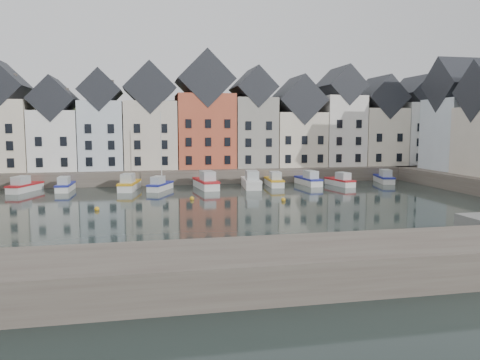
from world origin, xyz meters
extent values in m
plane|color=black|center=(0.00, 0.00, 0.00)|extent=(260.00, 260.00, 0.00)
cube|color=#52473E|center=(0.00, 30.00, 1.00)|extent=(90.00, 16.00, 2.00)
cube|color=#52473E|center=(-10.00, -22.00, 1.00)|extent=(50.00, 6.00, 2.00)
ellipsoid|color=#222D16|center=(0.00, 56.00, -18.00)|extent=(153.60, 70.40, 64.00)
sphere|color=black|center=(-13.94, 50.93, 8.70)|extent=(5.77, 5.77, 5.77)
sphere|color=black|center=(24.86, 60.75, 8.12)|extent=(5.27, 5.27, 5.27)
sphere|color=black|center=(31.82, 54.20, 7.88)|extent=(5.07, 5.07, 5.07)
sphere|color=black|center=(14.28, 55.19, 7.82)|extent=(5.01, 5.01, 5.01)
sphere|color=black|center=(28.33, 60.25, 8.05)|extent=(5.21, 5.21, 5.21)
sphere|color=black|center=(1.99, 58.64, 8.32)|extent=(5.45, 5.45, 5.45)
sphere|color=black|center=(37.80, 48.31, 7.21)|extent=(4.49, 4.49, 4.49)
cube|color=#F0E3C9|center=(-29.17, 28.00, 7.04)|extent=(7.67, 8.00, 10.07)
cube|color=black|center=(-29.17, 28.00, 13.97)|extent=(7.67, 8.16, 7.67)
cube|color=white|center=(-21.90, 28.00, 6.30)|extent=(6.56, 8.00, 8.61)
cube|color=black|center=(-21.90, 28.00, 12.23)|extent=(6.56, 8.16, 6.56)
cube|color=silver|center=(-15.37, 28.00, 7.01)|extent=(6.20, 8.00, 10.02)
cube|color=black|center=(-15.37, 28.00, 13.55)|extent=(6.20, 8.16, 6.20)
cube|color=beige|center=(-8.27, 28.00, 7.04)|extent=(7.70, 8.00, 10.08)
cube|color=black|center=(-8.27, 28.00, 13.98)|extent=(7.70, 8.16, 7.70)
cube|color=#C35437|center=(0.07, 28.00, 7.64)|extent=(8.69, 8.00, 11.28)
cube|color=black|center=(0.07, 28.00, 15.43)|extent=(8.69, 8.16, 8.69)
cube|color=#99968B|center=(7.78, 28.00, 7.39)|extent=(6.43, 8.00, 10.78)
cube|color=black|center=(7.78, 28.00, 14.37)|extent=(6.43, 8.16, 6.43)
cube|color=beige|center=(15.08, 28.00, 6.28)|extent=(7.88, 8.00, 8.56)
cube|color=black|center=(15.08, 28.00, 12.51)|extent=(7.88, 8.16, 7.88)
cube|color=white|center=(22.42, 28.00, 7.64)|extent=(6.50, 8.00, 11.27)
cube|color=black|center=(22.42, 28.00, 14.88)|extent=(6.50, 8.16, 6.50)
cube|color=#F0E3C9|center=(29.43, 28.00, 6.66)|extent=(7.23, 8.00, 9.32)
cube|color=black|center=(29.43, 28.00, 13.11)|extent=(7.23, 8.16, 7.23)
cube|color=white|center=(36.28, 28.00, 7.16)|extent=(6.18, 8.00, 10.32)
cube|color=black|center=(36.28, 28.00, 13.85)|extent=(6.18, 8.16, 6.18)
cube|color=silver|center=(36.00, 16.26, 7.19)|extent=(7.47, 8.00, 10.38)
cube|color=black|center=(36.00, 16.26, 14.36)|extent=(7.62, 8.00, 8.00)
sphere|color=gold|center=(-4.00, 8.00, 0.15)|extent=(0.50, 0.50, 0.50)
sphere|color=gold|center=(6.00, 5.00, 0.15)|extent=(0.50, 0.50, 0.50)
sphere|color=gold|center=(-14.00, 3.00, 0.15)|extent=(0.50, 0.50, 0.50)
cube|color=silver|center=(-24.44, 19.27, 0.34)|extent=(3.57, 6.08, 1.07)
cube|color=#B2191E|center=(-24.44, 19.27, 0.92)|extent=(3.70, 6.23, 0.24)
cube|color=#A8B0B1|center=(-24.73, 18.45, 1.51)|extent=(2.05, 2.65, 1.17)
cube|color=silver|center=(-19.47, 19.04, 0.32)|extent=(1.78, 5.50, 1.00)
cube|color=navy|center=(-19.47, 19.04, 0.86)|extent=(1.87, 5.61, 0.23)
cube|color=#A8B0B1|center=(-19.49, 18.22, 1.41)|extent=(1.33, 2.22, 1.09)
cube|color=silver|center=(-11.26, 18.26, 0.37)|extent=(2.95, 6.51, 1.15)
cube|color=gold|center=(-11.26, 18.26, 0.99)|extent=(3.08, 6.65, 0.26)
cube|color=#A8B0B1|center=(-11.42, 17.33, 1.62)|extent=(1.88, 2.73, 1.26)
cube|color=silver|center=(-7.26, 17.20, 0.31)|extent=(3.65, 5.55, 0.98)
cube|color=navy|center=(-7.26, 17.20, 0.85)|extent=(3.78, 5.68, 0.22)
cube|color=#A8B0B1|center=(-7.58, 16.46, 1.38)|extent=(2.02, 2.47, 1.07)
cylinder|color=silver|center=(-7.04, 17.69, 5.36)|extent=(0.13, 0.13, 9.83)
cube|color=silver|center=(-1.14, 17.76, 0.40)|extent=(2.84, 7.06, 1.26)
cube|color=#B2191E|center=(-1.14, 17.76, 1.09)|extent=(2.97, 7.21, 0.29)
cube|color=#A8B0B1|center=(-1.02, 16.74, 1.77)|extent=(1.91, 2.91, 1.37)
cube|color=silver|center=(5.07, 17.30, 0.40)|extent=(2.72, 6.97, 1.25)
cube|color=silver|center=(5.07, 17.30, 1.08)|extent=(2.84, 7.12, 0.28)
cube|color=#A8B0B1|center=(4.97, 16.28, 1.76)|extent=(1.85, 2.87, 1.36)
cube|color=silver|center=(8.71, 18.59, 0.34)|extent=(2.24, 6.03, 1.08)
cube|color=gold|center=(8.71, 18.59, 0.93)|extent=(2.34, 6.15, 0.25)
cube|color=#A8B0B1|center=(8.64, 17.71, 1.53)|extent=(1.56, 2.46, 1.18)
cube|color=silver|center=(13.83, 18.64, 0.35)|extent=(2.26, 6.09, 1.09)
cube|color=navy|center=(13.83, 18.64, 0.95)|extent=(2.37, 6.22, 0.25)
cube|color=#A8B0B1|center=(13.90, 17.75, 1.54)|extent=(1.58, 2.49, 1.19)
cube|color=silver|center=(17.94, 16.90, 0.32)|extent=(2.49, 5.69, 1.01)
cube|color=#B2191E|center=(17.94, 16.90, 0.87)|extent=(2.60, 5.82, 0.23)
cube|color=#A8B0B1|center=(18.07, 16.08, 1.42)|extent=(1.61, 2.38, 1.10)
cube|color=silver|center=(25.93, 19.02, 0.33)|extent=(2.95, 5.95, 1.05)
cube|color=navy|center=(25.93, 19.02, 0.90)|extent=(3.07, 6.08, 0.24)
cube|color=#A8B0B1|center=(25.74, 18.19, 1.48)|extent=(1.81, 2.52, 1.14)
camera|label=1|loc=(-9.18, -44.98, 8.30)|focal=35.00mm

